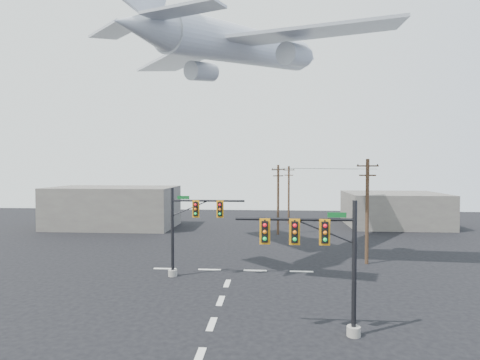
# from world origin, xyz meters

# --- Properties ---
(ground) EXTENTS (120.00, 120.00, 0.00)m
(ground) POSITION_xyz_m (0.00, 0.00, 0.00)
(ground) COLOR black
(ground) RESTS_ON ground
(lane_markings) EXTENTS (14.00, 21.20, 0.01)m
(lane_markings) POSITION_xyz_m (0.00, 5.33, 0.01)
(lane_markings) COLOR beige
(lane_markings) RESTS_ON ground
(signal_mast_near) EXTENTS (6.69, 0.80, 7.28)m
(signal_mast_near) POSITION_xyz_m (6.22, -1.07, 4.10)
(signal_mast_near) COLOR gray
(signal_mast_near) RESTS_ON ground
(signal_mast_far) EXTENTS (6.32, 0.80, 7.31)m
(signal_mast_far) POSITION_xyz_m (-3.45, 9.66, 3.88)
(signal_mast_far) COLOR gray
(signal_mast_far) RESTS_ON ground
(utility_pole_a) EXTENTS (1.94, 0.46, 9.75)m
(utility_pole_a) POSITION_xyz_m (12.24, 15.24, 5.10)
(utility_pole_a) COLOR #462B1E
(utility_pole_a) RESTS_ON ground
(utility_pole_b) EXTENTS (1.76, 0.87, 9.25)m
(utility_pole_b) POSITION_xyz_m (4.27, 30.65, 4.84)
(utility_pole_b) COLOR #462B1E
(utility_pole_b) RESTS_ON ground
(utility_pole_c) EXTENTS (1.75, 0.86, 9.10)m
(utility_pole_c) POSITION_xyz_m (6.10, 40.87, 4.76)
(utility_pole_c) COLOR #462B1E
(utility_pole_c) RESTS_ON ground
(power_lines) EXTENTS (9.69, 25.64, 0.34)m
(power_lines) POSITION_xyz_m (7.11, 27.74, 8.69)
(power_lines) COLOR black
(airliner) EXTENTS (26.74, 29.28, 8.41)m
(airliner) POSITION_xyz_m (0.87, 16.94, 20.74)
(airliner) COLOR #B0B4BC
(building_left) EXTENTS (18.00, 10.00, 6.00)m
(building_left) POSITION_xyz_m (-20.00, 35.00, 3.00)
(building_left) COLOR #67635A
(building_left) RESTS_ON ground
(building_right) EXTENTS (14.00, 12.00, 5.00)m
(building_right) POSITION_xyz_m (22.00, 40.00, 2.50)
(building_right) COLOR #67635A
(building_right) RESTS_ON ground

